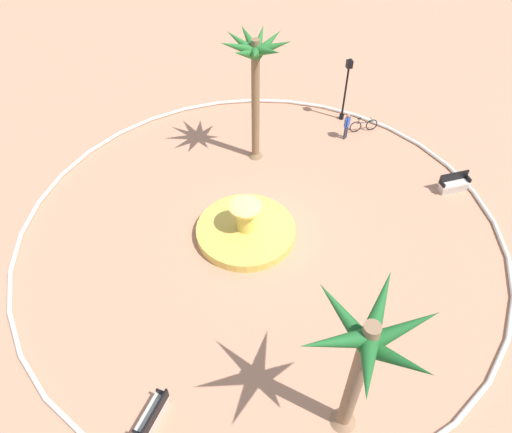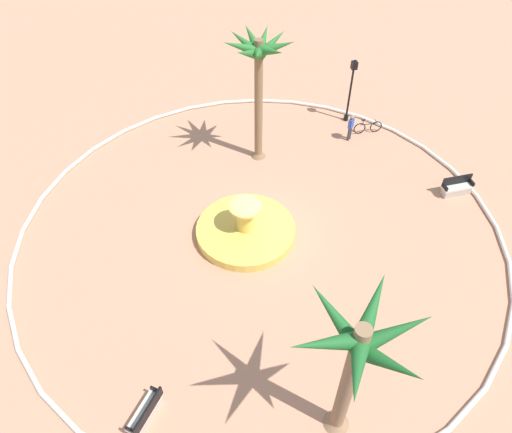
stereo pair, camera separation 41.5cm
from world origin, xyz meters
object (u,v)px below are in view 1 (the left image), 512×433
object	(u,v)px
palm_tree_near_fountain	(365,355)
palm_tree_by_curb	(255,64)
lamppost	(346,85)
person_cyclist_helmet	(347,125)
fountain	(246,230)
bench_west	(454,185)
bench_east	(153,416)
bicycle_red_frame	(364,125)

from	to	relation	value
palm_tree_near_fountain	palm_tree_by_curb	size ratio (longest dim) A/B	0.90
palm_tree_by_curb	lamppost	world-z (taller)	palm_tree_by_curb
palm_tree_near_fountain	lamppost	world-z (taller)	palm_tree_near_fountain
palm_tree_near_fountain	person_cyclist_helmet	world-z (taller)	palm_tree_near_fountain
palm_tree_by_curb	lamppost	size ratio (longest dim) A/B	1.76
palm_tree_by_curb	lamppost	xyz separation A→B (m)	(-5.95, -2.34, -3.22)
palm_tree_by_curb	person_cyclist_helmet	size ratio (longest dim) A/B	4.29
fountain	bench_west	size ratio (longest dim) A/B	2.85
bench_west	lamppost	distance (m)	8.34
palm_tree_by_curb	bench_west	xyz separation A→B (m)	(-9.23, 5.07, -5.20)
palm_tree_near_fountain	palm_tree_by_curb	bearing A→B (deg)	-91.61
palm_tree_by_curb	bench_east	distance (m)	15.88
palm_tree_near_fountain	bench_east	size ratio (longest dim) A/B	3.96
bicycle_red_frame	person_cyclist_helmet	world-z (taller)	person_cyclist_helmet
bench_west	person_cyclist_helmet	world-z (taller)	person_cyclist_helmet
palm_tree_near_fountain	bench_east	world-z (taller)	palm_tree_near_fountain
fountain	person_cyclist_helmet	xyz separation A→B (m)	(-7.25, -6.09, 0.63)
palm_tree_by_curb	fountain	bearing A→B (deg)	72.42
lamppost	person_cyclist_helmet	world-z (taller)	lamppost
palm_tree_near_fountain	lamppost	bearing A→B (deg)	-110.25
bench_west	bicycle_red_frame	world-z (taller)	bench_west
palm_tree_near_fountain	lamppost	xyz separation A→B (m)	(-6.37, -17.27, -2.28)
bench_east	bicycle_red_frame	xyz separation A→B (m)	(-13.47, -14.26, 0.04)
bench_west	lamppost	size ratio (longest dim) A/B	0.41
lamppost	bench_east	bearing A→B (deg)	51.13
bench_east	person_cyclist_helmet	distance (m)	18.45
lamppost	bicycle_red_frame	distance (m)	2.57
bench_east	bench_west	distance (m)	18.01
fountain	palm_tree_near_fountain	world-z (taller)	palm_tree_near_fountain
bench_east	bench_west	size ratio (longest dim) A/B	0.98
palm_tree_near_fountain	palm_tree_by_curb	world-z (taller)	palm_tree_by_curb
palm_tree_by_curb	person_cyclist_helmet	bearing A→B (deg)	-175.46
palm_tree_by_curb	lamppost	bearing A→B (deg)	-158.51
fountain	person_cyclist_helmet	distance (m)	9.48
bench_west	person_cyclist_helmet	distance (m)	6.69
fountain	bench_west	bearing A→B (deg)	-176.95
lamppost	bench_west	bearing A→B (deg)	113.86
bench_east	fountain	bearing A→B (deg)	-122.57
palm_tree_by_curb	bench_east	xyz separation A→B (m)	(6.74, 13.40, -5.20)
fountain	bench_east	bearing A→B (deg)	57.43
bench_east	bench_west	bearing A→B (deg)	-152.44
fountain	bench_east	size ratio (longest dim) A/B	2.91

